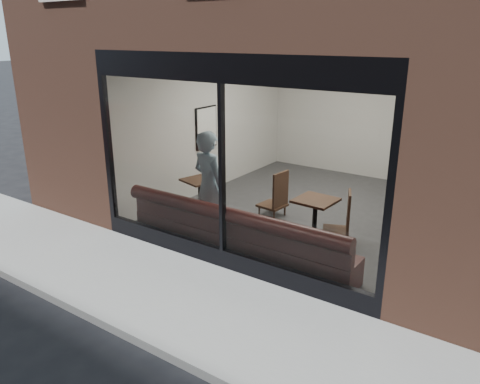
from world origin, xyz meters
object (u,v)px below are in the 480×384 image
Objects in this scene: person at (209,187)px; cafe_chair_left at (272,205)px; cafe_chair_right at (336,230)px; cafe_table_left at (200,180)px; cafe_table_right at (316,200)px; banquette at (238,244)px.

person reaches higher than cafe_chair_left.
person is at bearing 6.83° from cafe_chair_right.
cafe_table_right reaches higher than cafe_table_left.
person is 1.84m from cafe_table_right.
cafe_chair_left is 1.61m from cafe_chair_right.
cafe_table_left is at bearing 38.47° from cafe_chair_left.
banquette reaches higher than cafe_chair_right.
cafe_chair_left is (-0.45, 1.85, 0.01)m from banquette.
cafe_table_left is at bearing -29.63° from person.
cafe_chair_left is (0.35, 1.54, -0.73)m from person.
banquette is 1.57m from cafe_table_right.
cafe_table_right is 1.39× the size of cafe_chair_left.
cafe_chair_right is (0.36, 0.08, -0.50)m from cafe_table_right.
cafe_chair_left is 1.08× the size of cafe_chair_right.
person is 4.11× the size of cafe_chair_left.
cafe_table_right is at bearing -9.79° from cafe_chair_right.
person is (-0.81, 0.31, 0.74)m from banquette.
cafe_chair_left is (1.20, 0.76, -0.50)m from cafe_table_left.
cafe_table_left is 0.91× the size of cafe_table_right.
person is 2.96× the size of cafe_table_right.
person reaches higher than cafe_chair_right.
banquette is at bearing -119.11° from cafe_table_right.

